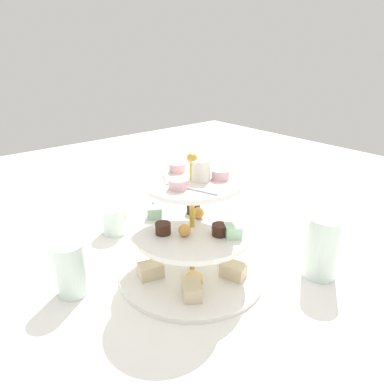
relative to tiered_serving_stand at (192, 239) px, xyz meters
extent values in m
plane|color=white|center=(0.00, 0.00, -0.08)|extent=(2.40, 2.40, 0.00)
cylinder|color=white|center=(0.00, 0.00, -0.08)|extent=(0.30, 0.30, 0.01)
cylinder|color=white|center=(0.00, 0.00, 0.02)|extent=(0.25, 0.25, 0.01)
cylinder|color=white|center=(0.00, 0.00, 0.12)|extent=(0.19, 0.19, 0.01)
cylinder|color=gold|center=(0.00, 0.00, 0.04)|extent=(0.01, 0.01, 0.25)
sphere|color=gold|center=(0.00, 0.00, 0.17)|extent=(0.02, 0.02, 0.02)
cube|color=beige|center=(-0.03, -0.08, -0.06)|extent=(0.05, 0.06, 0.03)
cube|color=beige|center=(0.07, -0.06, -0.06)|extent=(0.06, 0.05, 0.03)
cube|color=beige|center=(0.07, 0.05, -0.06)|extent=(0.06, 0.05, 0.03)
cube|color=beige|center=(-0.02, 0.09, -0.06)|extent=(0.05, 0.06, 0.03)
cube|color=beige|center=(-0.09, 0.01, -0.06)|extent=(0.05, 0.04, 0.03)
cylinder|color=#E5C660|center=(0.04, -0.03, -0.06)|extent=(0.04, 0.04, 0.01)
cylinder|color=#381E14|center=(-0.05, 0.04, 0.04)|extent=(0.03, 0.03, 0.02)
cylinder|color=#381E14|center=(-0.01, -0.06, 0.04)|extent=(0.03, 0.03, 0.02)
cylinder|color=#381E14|center=(0.06, 0.02, 0.04)|extent=(0.03, 0.03, 0.02)
cube|color=#B2E5BC|center=(0.08, 0.03, 0.04)|extent=(0.04, 0.04, 0.02)
cube|color=#B2E5BC|center=(-0.08, -0.03, 0.04)|extent=(0.04, 0.04, 0.02)
sphere|color=gold|center=(-0.02, 0.03, 0.04)|extent=(0.02, 0.02, 0.02)
sphere|color=gold|center=(0.02, -0.03, 0.04)|extent=(0.02, 0.02, 0.02)
cylinder|color=#F2B7C1|center=(0.02, -0.05, 0.14)|extent=(0.03, 0.03, 0.02)
cylinder|color=#F2B7C1|center=(0.03, 0.04, 0.14)|extent=(0.03, 0.03, 0.02)
cylinder|color=#F2B7C1|center=(-0.05, 0.01, 0.14)|extent=(0.03, 0.03, 0.02)
cylinder|color=white|center=(0.01, 0.01, 0.15)|extent=(0.04, 0.04, 0.04)
cube|color=silver|center=(-0.04, -0.03, 0.13)|extent=(0.08, 0.05, 0.00)
cube|color=silver|center=(0.04, -0.03, 0.13)|extent=(0.09, 0.04, 0.00)
cylinder|color=silver|center=(0.18, 0.20, -0.02)|extent=(0.07, 0.07, 0.13)
cylinder|color=silver|center=(-0.26, -0.04, -0.05)|extent=(0.06, 0.06, 0.07)
cylinder|color=white|center=(-0.26, 0.11, -0.08)|extent=(0.09, 0.09, 0.01)
cylinder|color=white|center=(-0.26, 0.11, -0.05)|extent=(0.06, 0.06, 0.04)
cylinder|color=#4772B2|center=(-0.26, 0.11, -0.03)|extent=(0.06, 0.06, 0.01)
cube|color=silver|center=(-0.12, 0.29, -0.08)|extent=(0.15, 0.10, 0.00)
cylinder|color=silver|center=(-0.10, -0.22, -0.03)|extent=(0.06, 0.06, 0.11)
camera|label=1|loc=(0.47, -0.40, 0.36)|focal=32.57mm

